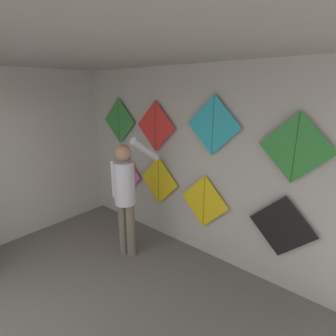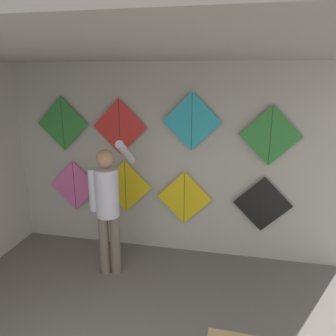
{
  "view_description": "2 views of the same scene",
  "coord_description": "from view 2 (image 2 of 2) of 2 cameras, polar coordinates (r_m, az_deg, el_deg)",
  "views": [
    {
      "loc": [
        2.3,
        0.12,
        2.47
      ],
      "look_at": [
        -0.09,
        2.92,
        1.36
      ],
      "focal_mm": 28.0,
      "sensor_mm": 36.0,
      "label": 1
    },
    {
      "loc": [
        1.1,
        -1.28,
        2.64
      ],
      "look_at": [
        0.21,
        2.92,
        1.4
      ],
      "focal_mm": 35.0,
      "sensor_mm": 36.0,
      "label": 2
    }
  ],
  "objects": [
    {
      "name": "back_panel",
      "position": [
        4.82,
        -1.57,
        1.25
      ],
      "size": [
        5.3,
        0.06,
        2.8
      ],
      "primitive_type": "cube",
      "color": "#BCB7AD",
      "rests_on": "ground"
    },
    {
      "name": "ceiling_slab",
      "position": [
        3.1,
        -9.33,
        19.3
      ],
      "size": [
        5.3,
        4.02,
        0.04
      ],
      "primitive_type": "cube",
      "color": "#A8A399"
    },
    {
      "name": "shopkeeper",
      "position": [
        4.34,
        -10.42,
        -5.74
      ],
      "size": [
        0.46,
        0.67,
        1.85
      ],
      "rotation": [
        0.0,
        0.0,
        0.17
      ],
      "color": "#726656",
      "rests_on": "ground"
    },
    {
      "name": "kite_0",
      "position": [
        5.35,
        -15.99,
        -3.02
      ],
      "size": [
        0.81,
        0.01,
        0.81
      ],
      "color": "pink"
    },
    {
      "name": "kite_1",
      "position": [
        5.0,
        -7.41,
        -3.18
      ],
      "size": [
        0.81,
        0.01,
        0.81
      ],
      "color": "yellow"
    },
    {
      "name": "kite_2",
      "position": [
        4.83,
        2.86,
        -5.23
      ],
      "size": [
        0.81,
        0.01,
        0.81
      ],
      "color": "yellow"
    },
    {
      "name": "kite_3",
      "position": [
        4.79,
        16.15,
        -6.1
      ],
      "size": [
        0.81,
        0.01,
        0.81
      ],
      "color": "black"
    },
    {
      "name": "kite_4",
      "position": [
        5.18,
        -17.9,
        7.34
      ],
      "size": [
        0.81,
        0.01,
        0.81
      ],
      "color": "#338C38"
    },
    {
      "name": "kite_5",
      "position": [
        4.8,
        -8.44,
        7.1
      ],
      "size": [
        0.81,
        0.01,
        0.81
      ],
      "color": "red"
    },
    {
      "name": "kite_6",
      "position": [
        4.53,
        4.16,
        8.05
      ],
      "size": [
        0.81,
        0.01,
        0.81
      ],
      "color": "#28B2C6"
    },
    {
      "name": "kite_7",
      "position": [
        4.53,
        17.43,
        5.37
      ],
      "size": [
        0.81,
        0.01,
        0.81
      ],
      "color": "#338C38"
    }
  ]
}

